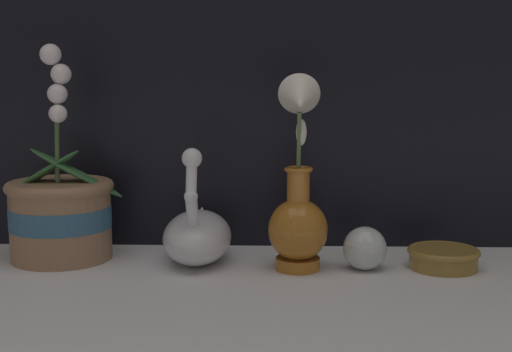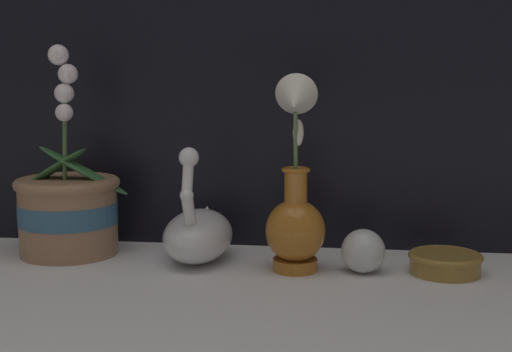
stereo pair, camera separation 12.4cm
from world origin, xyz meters
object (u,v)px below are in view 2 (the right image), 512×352
(swan_figurine, at_px, (198,232))
(amber_dish, at_px, (445,262))
(orchid_potted_plant, at_px, (68,208))
(blue_vase, at_px, (295,205))
(glass_sphere, at_px, (363,251))

(swan_figurine, relative_size, amber_dish, 1.71)
(orchid_potted_plant, xyz_separation_m, amber_dish, (0.67, -0.05, -0.07))
(amber_dish, bearing_deg, blue_vase, -175.51)
(orchid_potted_plant, height_order, blue_vase, orchid_potted_plant)
(swan_figurine, xyz_separation_m, blue_vase, (0.18, -0.05, 0.06))
(orchid_potted_plant, relative_size, blue_vase, 1.15)
(swan_figurine, xyz_separation_m, glass_sphere, (0.29, -0.04, -0.01))
(orchid_potted_plant, distance_m, glass_sphere, 0.54)
(orchid_potted_plant, xyz_separation_m, swan_figurine, (0.25, -0.02, -0.04))
(orchid_potted_plant, distance_m, blue_vase, 0.43)
(blue_vase, relative_size, amber_dish, 2.69)
(blue_vase, relative_size, glass_sphere, 4.47)
(glass_sphere, bearing_deg, orchid_potted_plant, 173.86)
(swan_figurine, distance_m, amber_dish, 0.43)
(blue_vase, bearing_deg, amber_dish, 4.49)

